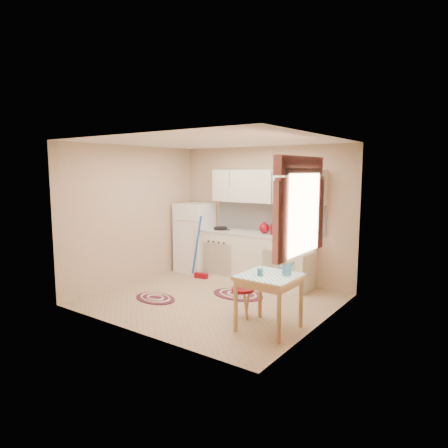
{
  "coord_description": "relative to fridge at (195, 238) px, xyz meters",
  "views": [
    {
      "loc": [
        3.73,
        -4.93,
        2.06
      ],
      "look_at": [
        0.05,
        0.25,
        1.2
      ],
      "focal_mm": 32.0,
      "sensor_mm": 36.0,
      "label": 1
    }
  ],
  "objects": [
    {
      "name": "broom",
      "position": [
        0.45,
        -0.35,
        -0.1
      ],
      "size": [
        0.3,
        0.16,
        1.2
      ],
      "primitive_type": null,
      "rotation": [
        0.0,
        0.0,
        0.16
      ],
      "color": "#1B4FAD",
      "rests_on": "ground"
    },
    {
      "name": "room_shell",
      "position": [
        1.56,
        -1.01,
        0.9
      ],
      "size": [
        3.64,
        3.6,
        2.52
      ],
      "color": "tan",
      "rests_on": "ground"
    },
    {
      "name": "base_cabinets",
      "position": [
        1.37,
        0.05,
        -0.26
      ],
      "size": [
        2.25,
        0.6,
        0.88
      ],
      "primitive_type": "cube",
      "color": "white",
      "rests_on": "ground"
    },
    {
      "name": "table",
      "position": [
        2.71,
        -1.78,
        -0.34
      ],
      "size": [
        0.72,
        0.72,
        0.72
      ],
      "primitive_type": "cube",
      "color": "tan",
      "rests_on": "ground"
    },
    {
      "name": "red_canister",
      "position": [
        1.78,
        0.05,
        0.3
      ],
      "size": [
        0.13,
        0.13,
        0.16
      ],
      "primitive_type": "cylinder",
      "rotation": [
        0.0,
        0.0,
        0.18
      ],
      "color": "maroon",
      "rests_on": "countertop"
    },
    {
      "name": "fridge",
      "position": [
        0.0,
        0.0,
        0.0
      ],
      "size": [
        0.65,
        0.6,
        1.4
      ],
      "primitive_type": "cube",
      "color": "white",
      "rests_on": "ground"
    },
    {
      "name": "rug_center",
      "position": [
        1.6,
        -0.82,
        -0.69
      ],
      "size": [
        0.91,
        0.61,
        0.02
      ],
      "primitive_type": null,
      "rotation": [
        0.0,
        0.0,
        0.01
      ],
      "color": "maroon",
      "rests_on": "ground"
    },
    {
      "name": "countertop",
      "position": [
        1.37,
        0.05,
        0.2
      ],
      "size": [
        2.27,
        0.62,
        0.04
      ],
      "primitive_type": "cube",
      "color": "#BBB9B1",
      "rests_on": "base_cabinets"
    },
    {
      "name": "frying_pan",
      "position": [
        0.65,
        0.0,
        0.24
      ],
      "size": [
        0.32,
        0.32,
        0.05
      ],
      "primitive_type": "cylinder",
      "rotation": [
        0.0,
        0.0,
        -0.27
      ],
      "color": "black",
      "rests_on": "countertop"
    },
    {
      "name": "stool",
      "position": [
        2.21,
        -1.61,
        -0.49
      ],
      "size": [
        0.36,
        0.36,
        0.42
      ],
      "primitive_type": "cylinder",
      "rotation": [
        0.0,
        0.0,
        -0.11
      ],
      "color": "maroon",
      "rests_on": "ground"
    },
    {
      "name": "rug_left",
      "position": [
        0.62,
        -1.75,
        -0.69
      ],
      "size": [
        0.82,
        0.6,
        0.02
      ],
      "primitive_type": null,
      "rotation": [
        0.0,
        0.0,
        -0.12
      ],
      "color": "maroon",
      "rests_on": "ground"
    },
    {
      "name": "mug",
      "position": [
        2.64,
        -1.88,
        0.07
      ],
      "size": [
        0.1,
        0.1,
        0.1
      ],
      "primitive_type": "cylinder",
      "rotation": [
        0.0,
        0.0,
        -0.34
      ],
      "color": "#2A6183",
      "rests_on": "table"
    },
    {
      "name": "red_kettle",
      "position": [
        1.6,
        0.05,
        0.32
      ],
      "size": [
        0.23,
        0.22,
        0.21
      ],
      "primitive_type": null,
      "rotation": [
        0.0,
        0.0,
        -0.15
      ],
      "color": "maroon",
      "rests_on": "countertop"
    },
    {
      "name": "coffee_pot",
      "position": [
        2.9,
        -1.66,
        0.17
      ],
      "size": [
        0.18,
        0.16,
        0.3
      ],
      "primitive_type": null,
      "rotation": [
        0.0,
        0.0,
        0.25
      ],
      "color": "#2A6183",
      "rests_on": "table"
    }
  ]
}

